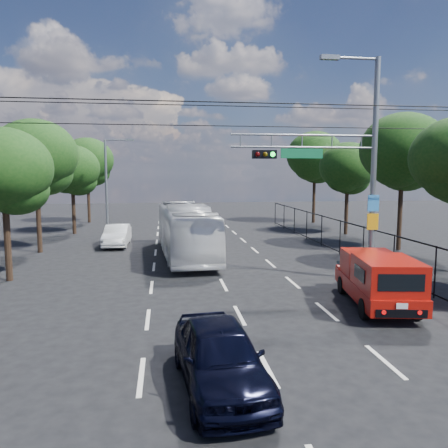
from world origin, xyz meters
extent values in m
plane|color=black|center=(0.00, 0.00, 0.00)|extent=(120.00, 120.00, 0.00)
cube|color=beige|center=(-3.00, 0.00, 0.01)|extent=(0.12, 2.00, 0.01)
cube|color=beige|center=(-3.00, 4.00, 0.01)|extent=(0.12, 2.00, 0.01)
cube|color=beige|center=(-3.00, 8.00, 0.01)|extent=(0.12, 2.00, 0.01)
cube|color=beige|center=(-3.00, 12.00, 0.01)|extent=(0.12, 2.00, 0.01)
cube|color=beige|center=(-3.00, 16.00, 0.01)|extent=(0.12, 2.00, 0.01)
cube|color=beige|center=(-3.00, 20.00, 0.01)|extent=(0.12, 2.00, 0.01)
cube|color=beige|center=(-3.00, 24.00, 0.01)|extent=(0.12, 2.00, 0.01)
cube|color=beige|center=(-3.00, 28.00, 0.01)|extent=(0.12, 2.00, 0.01)
cube|color=beige|center=(-3.00, 32.00, 0.01)|extent=(0.12, 2.00, 0.01)
cube|color=beige|center=(0.00, 0.00, 0.01)|extent=(0.12, 2.00, 0.01)
cube|color=beige|center=(0.00, 4.00, 0.01)|extent=(0.12, 2.00, 0.01)
cube|color=beige|center=(0.00, 8.00, 0.01)|extent=(0.12, 2.00, 0.01)
cube|color=beige|center=(0.00, 12.00, 0.01)|extent=(0.12, 2.00, 0.01)
cube|color=beige|center=(0.00, 16.00, 0.01)|extent=(0.12, 2.00, 0.01)
cube|color=beige|center=(0.00, 20.00, 0.01)|extent=(0.12, 2.00, 0.01)
cube|color=beige|center=(0.00, 24.00, 0.01)|extent=(0.12, 2.00, 0.01)
cube|color=beige|center=(0.00, 28.00, 0.01)|extent=(0.12, 2.00, 0.01)
cube|color=beige|center=(0.00, 32.00, 0.01)|extent=(0.12, 2.00, 0.01)
cube|color=beige|center=(3.00, 0.00, 0.01)|extent=(0.12, 2.00, 0.01)
cube|color=beige|center=(3.00, 4.00, 0.01)|extent=(0.12, 2.00, 0.01)
cube|color=beige|center=(3.00, 8.00, 0.01)|extent=(0.12, 2.00, 0.01)
cube|color=beige|center=(3.00, 12.00, 0.01)|extent=(0.12, 2.00, 0.01)
cube|color=beige|center=(3.00, 16.00, 0.01)|extent=(0.12, 2.00, 0.01)
cube|color=beige|center=(3.00, 20.00, 0.01)|extent=(0.12, 2.00, 0.01)
cube|color=beige|center=(3.00, 24.00, 0.01)|extent=(0.12, 2.00, 0.01)
cube|color=beige|center=(3.00, 28.00, 0.01)|extent=(0.12, 2.00, 0.01)
cube|color=beige|center=(3.00, 32.00, 0.01)|extent=(0.12, 2.00, 0.01)
cylinder|color=slate|center=(6.50, 8.00, 4.75)|extent=(0.24, 0.24, 9.50)
cylinder|color=slate|center=(5.50, 8.00, 9.40)|extent=(2.00, 0.10, 0.10)
cube|color=slate|center=(4.40, 8.00, 9.40)|extent=(0.80, 0.25, 0.18)
cylinder|color=slate|center=(3.40, 8.00, 6.25)|extent=(6.20, 0.08, 0.08)
cylinder|color=slate|center=(3.40, 8.00, 5.75)|extent=(6.20, 0.08, 0.08)
cube|color=black|center=(1.70, 8.00, 5.45)|extent=(1.00, 0.28, 0.35)
sphere|color=#3F0505|center=(1.38, 7.85, 5.45)|extent=(0.20, 0.20, 0.20)
sphere|color=#4C3805|center=(1.70, 7.85, 5.45)|extent=(0.20, 0.20, 0.20)
sphere|color=#0CE533|center=(2.02, 7.85, 5.45)|extent=(0.20, 0.20, 0.20)
cube|color=#0E6237|center=(3.30, 8.00, 5.50)|extent=(1.80, 0.05, 0.40)
cube|color=#2A79C6|center=(6.48, 7.86, 3.40)|extent=(0.50, 0.04, 0.70)
cube|color=orange|center=(6.48, 7.86, 2.60)|extent=(0.50, 0.04, 0.70)
cylinder|color=slate|center=(5.90, 8.00, 6.00)|extent=(0.05, 0.05, 0.50)
cylinder|color=slate|center=(4.60, 8.00, 6.00)|extent=(0.05, 0.05, 0.50)
cylinder|color=slate|center=(3.30, 8.00, 6.00)|extent=(0.05, 0.05, 0.50)
cylinder|color=slate|center=(2.00, 8.00, 6.00)|extent=(0.05, 0.05, 0.50)
cylinder|color=slate|center=(0.70, 8.00, 6.00)|extent=(0.05, 0.05, 0.50)
cylinder|color=slate|center=(-6.50, 22.00, 3.50)|extent=(0.18, 0.18, 7.00)
cylinder|color=slate|center=(-5.70, 22.00, 7.00)|extent=(1.60, 0.09, 0.09)
cube|color=slate|center=(-4.80, 22.00, 7.00)|extent=(0.60, 0.22, 0.15)
cylinder|color=black|center=(0.00, 6.00, 7.20)|extent=(22.00, 0.04, 0.04)
cylinder|color=black|center=(0.00, 9.50, 7.60)|extent=(22.00, 0.04, 0.04)
cylinder|color=black|center=(0.00, 11.00, 6.90)|extent=(22.00, 0.04, 0.04)
cube|color=black|center=(7.60, 12.00, 1.95)|extent=(0.04, 34.00, 0.06)
cube|color=black|center=(7.60, 12.00, 0.15)|extent=(0.04, 34.00, 0.06)
cylinder|color=black|center=(7.60, 5.00, 1.00)|extent=(0.06, 0.06, 2.00)
cylinder|color=black|center=(7.60, 8.00, 1.00)|extent=(0.06, 0.06, 2.00)
cylinder|color=black|center=(7.60, 11.00, 1.00)|extent=(0.06, 0.06, 2.00)
cylinder|color=black|center=(7.60, 14.00, 1.00)|extent=(0.06, 0.06, 2.00)
cylinder|color=black|center=(7.60, 17.00, 1.00)|extent=(0.06, 0.06, 2.00)
cylinder|color=black|center=(7.60, 20.00, 1.00)|extent=(0.06, 0.06, 2.00)
cylinder|color=black|center=(7.60, 23.00, 1.00)|extent=(0.06, 0.06, 2.00)
cylinder|color=black|center=(7.60, 26.00, 1.00)|extent=(0.06, 0.06, 2.00)
cylinder|color=black|center=(7.60, 29.00, 1.00)|extent=(0.06, 0.06, 2.00)
cylinder|color=black|center=(11.80, 15.00, 2.38)|extent=(0.28, 0.28, 4.76)
ellipsoid|color=black|center=(11.80, 15.00, 6.12)|extent=(5.10, 5.10, 4.33)
ellipsoid|color=black|center=(12.20, 15.30, 4.93)|extent=(3.40, 3.40, 2.72)
ellipsoid|color=black|center=(11.45, 14.80, 5.10)|extent=(3.23, 3.23, 2.58)
cylinder|color=black|center=(11.40, 22.00, 2.02)|extent=(0.28, 0.28, 4.03)
ellipsoid|color=black|center=(11.40, 22.00, 5.18)|extent=(4.32, 4.32, 3.67)
ellipsoid|color=black|center=(11.80, 22.30, 4.18)|extent=(2.88, 2.88, 2.30)
ellipsoid|color=black|center=(11.05, 21.80, 4.32)|extent=(2.74, 2.74, 2.19)
cylinder|color=black|center=(11.60, 30.00, 2.46)|extent=(0.28, 0.28, 4.93)
ellipsoid|color=black|center=(11.60, 30.00, 6.34)|extent=(5.28, 5.28, 4.49)
ellipsoid|color=black|center=(12.00, 30.30, 5.10)|extent=(3.52, 3.52, 2.82)
ellipsoid|color=black|center=(11.25, 29.80, 5.28)|extent=(3.34, 3.34, 2.68)
cylinder|color=black|center=(-9.20, 10.00, 1.90)|extent=(0.28, 0.28, 3.81)
ellipsoid|color=black|center=(-9.20, 10.00, 4.90)|extent=(4.08, 4.08, 3.47)
ellipsoid|color=black|center=(-8.80, 10.30, 3.94)|extent=(2.72, 2.72, 2.18)
cylinder|color=black|center=(-9.80, 17.00, 2.24)|extent=(0.28, 0.28, 4.48)
ellipsoid|color=black|center=(-9.80, 17.00, 5.76)|extent=(4.80, 4.80, 4.08)
ellipsoid|color=black|center=(-9.40, 17.30, 4.64)|extent=(3.20, 3.20, 2.56)
ellipsoid|color=black|center=(-10.15, 16.80, 4.80)|extent=(3.04, 3.04, 2.43)
cylinder|color=black|center=(-9.40, 25.00, 1.96)|extent=(0.28, 0.28, 3.92)
ellipsoid|color=black|center=(-9.40, 25.00, 5.04)|extent=(4.20, 4.20, 3.57)
ellipsoid|color=black|center=(-9.00, 25.30, 4.06)|extent=(2.80, 2.80, 2.24)
ellipsoid|color=black|center=(-9.75, 24.80, 4.20)|extent=(2.66, 2.66, 2.13)
cylinder|color=black|center=(-9.60, 33.00, 2.30)|extent=(0.28, 0.28, 4.59)
ellipsoid|color=black|center=(-9.60, 33.00, 5.90)|extent=(4.92, 4.92, 4.18)
ellipsoid|color=black|center=(-9.20, 33.30, 4.76)|extent=(3.28, 3.28, 2.62)
ellipsoid|color=black|center=(-9.95, 32.80, 4.92)|extent=(3.12, 3.12, 2.49)
cylinder|color=black|center=(4.44, 6.07, 0.34)|extent=(0.36, 0.71, 0.68)
cylinder|color=black|center=(6.06, 5.79, 0.34)|extent=(0.36, 0.71, 0.68)
cylinder|color=black|center=(3.94, 3.10, 0.34)|extent=(0.36, 0.71, 0.68)
cylinder|color=black|center=(5.56, 2.83, 0.34)|extent=(0.36, 0.71, 0.68)
cube|color=#950E08|center=(5.00, 4.45, 0.60)|extent=(2.62, 5.08, 0.54)
cube|color=#950E08|center=(5.36, 6.60, 0.68)|extent=(1.86, 0.82, 0.53)
cube|color=black|center=(5.40, 6.86, 0.92)|extent=(1.69, 0.66, 0.30)
cube|color=#950E08|center=(5.18, 5.55, 1.31)|extent=(1.97, 1.77, 0.92)
cube|color=black|center=(5.06, 4.83, 1.36)|extent=(1.49, 0.30, 0.53)
cube|color=#950E08|center=(4.82, 3.40, 1.38)|extent=(2.19, 2.73, 1.02)
cube|color=black|center=(5.72, 3.25, 1.41)|extent=(0.23, 1.15, 0.44)
cube|color=black|center=(3.93, 3.55, 1.41)|extent=(0.23, 1.15, 0.44)
cube|color=black|center=(4.62, 2.19, 1.41)|extent=(1.39, 0.28, 0.53)
cube|color=black|center=(4.60, 2.08, 0.48)|extent=(1.54, 0.33, 0.25)
cube|color=silver|center=(4.60, 2.04, 0.73)|extent=(0.34, 0.08, 0.17)
imported|color=black|center=(-1.26, -0.76, 0.73)|extent=(2.08, 4.41, 1.46)
imported|color=silver|center=(-1.26, 14.65, 1.47)|extent=(3.14, 10.72, 2.95)
imported|color=silver|center=(-5.50, 18.76, 0.69)|extent=(1.54, 4.19, 1.37)
camera|label=1|loc=(-2.39, -9.80, 4.69)|focal=35.00mm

